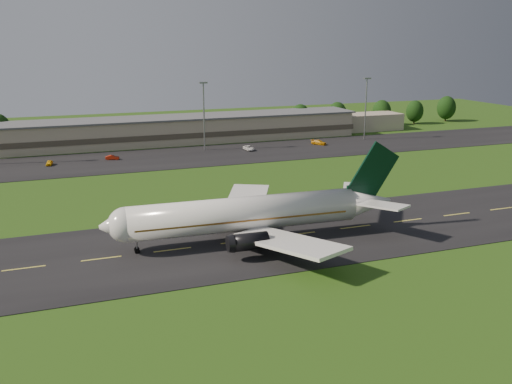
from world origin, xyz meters
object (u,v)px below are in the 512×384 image
object	(u,v)px
light_mast_east	(366,101)
service_vehicle_b	(112,157)
light_mast_centre	(204,108)
service_vehicle_c	(249,148)
terminal	(196,129)
service_vehicle_a	(49,163)
service_vehicle_d	(319,142)
airliner	(249,214)

from	to	relation	value
light_mast_east	service_vehicle_b	bearing A→B (deg)	-176.44
light_mast_centre	service_vehicle_c	xyz separation A→B (m)	(12.29, -5.16, -11.96)
terminal	light_mast_east	distance (m)	56.67
light_mast_east	service_vehicle_a	size ratio (longest dim) A/B	5.47
service_vehicle_c	service_vehicle_d	size ratio (longest dim) A/B	0.97
terminal	service_vehicle_a	xyz separation A→B (m)	(-45.76, -22.94, -3.26)
light_mast_centre	service_vehicle_d	bearing A→B (deg)	-6.21
light_mast_east	service_vehicle_b	distance (m)	83.85
terminal	light_mast_centre	world-z (taller)	light_mast_centre
terminal	service_vehicle_b	world-z (taller)	terminal
light_mast_centre	service_vehicle_b	size ratio (longest dim) A/B	5.46
terminal	service_vehicle_b	xyz separation A→B (m)	(-29.22, -21.33, -3.28)
light_mast_centre	service_vehicle_c	bearing A→B (deg)	-22.77
service_vehicle_b	service_vehicle_d	distance (m)	64.13
terminal	service_vehicle_d	xyz separation A→B (m)	(34.90, -20.13, -3.16)
airliner	service_vehicle_c	distance (m)	79.49
service_vehicle_a	terminal	bearing A→B (deg)	35.50
airliner	service_vehicle_b	bearing A→B (deg)	102.93
airliner	service_vehicle_a	size ratio (longest dim) A/B	13.80
light_mast_east	service_vehicle_b	size ratio (longest dim) A/B	5.46
service_vehicle_a	service_vehicle_b	xyz separation A→B (m)	(16.54, 1.61, -0.02)
light_mast_centre	light_mast_east	distance (m)	55.00
service_vehicle_b	service_vehicle_d	world-z (taller)	service_vehicle_d
service_vehicle_a	service_vehicle_c	xyz separation A→B (m)	(56.66, 1.60, 0.05)
service_vehicle_d	service_vehicle_a	bearing A→B (deg)	146.57
service_vehicle_b	light_mast_centre	bearing A→B (deg)	-63.58
light_mast_centre	light_mast_east	xyz separation A→B (m)	(55.00, 0.00, 0.00)
light_mast_centre	light_mast_east	bearing A→B (deg)	0.00
service_vehicle_a	service_vehicle_c	world-z (taller)	service_vehicle_c
service_vehicle_a	service_vehicle_d	size ratio (longest dim) A/B	0.74
light_mast_east	service_vehicle_b	xyz separation A→B (m)	(-82.82, -5.15, -12.02)
service_vehicle_a	light_mast_east	bearing A→B (deg)	12.77
terminal	service_vehicle_a	distance (m)	51.30
terminal	service_vehicle_a	world-z (taller)	terminal
service_vehicle_a	service_vehicle_c	bearing A→B (deg)	10.49
service_vehicle_d	service_vehicle_b	bearing A→B (deg)	145.65
airliner	light_mast_centre	distance (m)	81.67
service_vehicle_b	airliner	bearing A→B (deg)	-153.69
airliner	light_mast_east	size ratio (longest dim) A/B	2.52
terminal	light_mast_centre	size ratio (longest dim) A/B	7.13
light_mast_east	service_vehicle_c	xyz separation A→B (m)	(-42.71, -5.16, -11.96)
airliner	service_vehicle_a	xyz separation A→B (m)	(-30.25, 73.28, -3.93)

